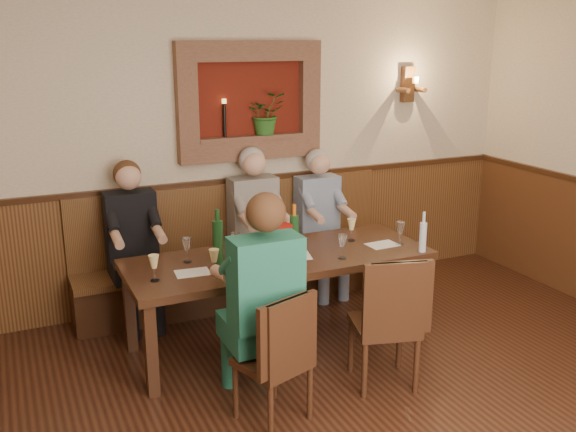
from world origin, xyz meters
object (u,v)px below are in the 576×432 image
person_bench_left (135,259)px  wine_bottle_green_b (218,241)px  spittoon_bucket (277,243)px  person_bench_mid (257,241)px  chair_near_left (275,383)px  wine_bottle_green_a (294,233)px  person_bench_right (321,235)px  water_bottle (423,236)px  bench (239,268)px  dining_table (279,265)px  person_chair_front (261,319)px  chair_near_right (384,347)px

person_bench_left → wine_bottle_green_b: 0.99m
spittoon_bucket → person_bench_mid: bearing=77.5°
chair_near_left → wine_bottle_green_a: bearing=40.0°
person_bench_mid → wine_bottle_green_b: 1.06m
person_bench_left → wine_bottle_green_b: person_bench_left is taller
person_bench_right → water_bottle: (0.28, -1.22, 0.31)m
water_bottle → bench: bearing=129.3°
spittoon_bucket → dining_table: bearing=57.4°
person_bench_left → water_bottle: person_bench_left is taller
chair_near_left → spittoon_bucket: bearing=46.5°
person_chair_front → wine_bottle_green_a: 1.05m
wine_bottle_green_b → bench: bearing=61.7°
chair_near_left → water_bottle: size_ratio=2.73×
person_chair_front → water_bottle: (1.56, 0.39, 0.26)m
dining_table → person_bench_right: (0.81, 0.84, -0.10)m
person_chair_front → bench: bearing=74.6°
chair_near_left → chair_near_right: size_ratio=0.92×
person_bench_right → water_bottle: size_ratio=4.22×
person_bench_right → wine_bottle_green_b: size_ratio=3.31×
dining_table → water_bottle: water_bottle is taller
bench → chair_near_right: bearing=-77.0°
bench → spittoon_bucket: 1.18m
bench → wine_bottle_green_a: (0.14, -0.92, 0.59)m
person_bench_mid → bench: bearing=144.1°
dining_table → chair_near_right: size_ratio=2.45×
dining_table → bench: bearing=90.0°
person_bench_left → water_bottle: 2.40m
bench → person_bench_right: size_ratio=2.15×
wine_bottle_green_b → wine_bottle_green_a: bearing=-1.9°
wine_bottle_green_b → person_bench_mid: bearing=51.4°
person_bench_mid → person_chair_front: bearing=-111.0°
person_bench_right → wine_bottle_green_b: 1.55m
bench → wine_bottle_green_b: 1.18m
bench → person_bench_mid: 0.33m
person_bench_right → person_chair_front: size_ratio=0.93×
person_bench_right → water_bottle: bearing=-77.1°
chair_near_left → person_bench_mid: size_ratio=0.62×
dining_table → wine_bottle_green_b: (-0.48, 0.05, 0.25)m
dining_table → bench: size_ratio=0.80×
chair_near_right → wine_bottle_green_b: size_ratio=2.33×
person_bench_mid → wine_bottle_green_a: bearing=-90.3°
water_bottle → chair_near_right: bearing=-142.5°
chair_near_left → person_bench_left: bearing=86.5°
chair_near_right → spittoon_bucket: size_ratio=3.53×
chair_near_left → chair_near_right: 0.90m
bench → chair_near_left: (-0.47, -1.93, -0.07)m
chair_near_left → chair_near_right: bearing=-12.7°
bench → water_bottle: bearing=-50.7°
water_bottle → person_bench_left: bearing=149.3°
chair_near_left → bench: bearing=57.5°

